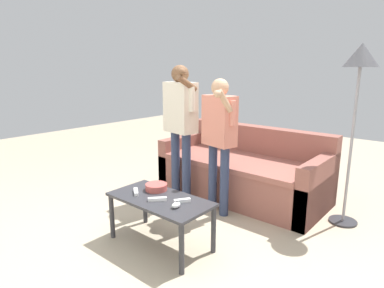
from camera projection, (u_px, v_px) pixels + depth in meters
ground_plane at (170, 238)px, 3.11m from camera, size 12.00×12.00×0.00m
couch at (244, 172)px, 4.11m from camera, size 2.02×0.95×0.84m
coffee_table at (160, 205)px, 2.91m from camera, size 0.95×0.48×0.45m
snack_bowl at (156, 187)px, 3.08m from camera, size 0.20×0.20×0.06m
game_remote_nunchuk at (176, 205)px, 2.69m from camera, size 0.06×0.09×0.05m
floor_lamp at (360, 71)px, 3.08m from camera, size 0.32×0.32×1.80m
player_left at (180, 118)px, 3.81m from camera, size 0.47×0.38×1.61m
player_center at (219, 131)px, 3.47m from camera, size 0.42×0.41×1.47m
game_remote_wand_near at (182, 201)px, 2.80m from camera, size 0.11×0.14×0.03m
game_remote_wand_far at (136, 192)px, 3.00m from camera, size 0.14×0.12×0.03m
game_remote_wand_spare at (157, 199)px, 2.84m from camera, size 0.13×0.14×0.03m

